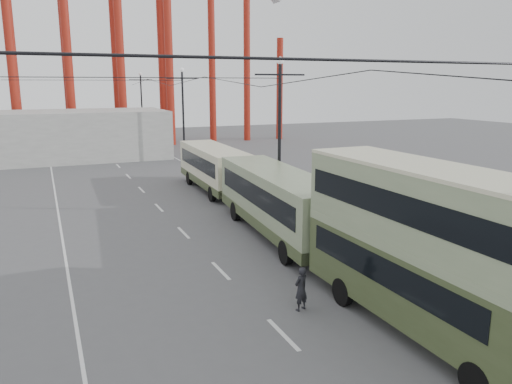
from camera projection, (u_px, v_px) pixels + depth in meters
name	position (u px, v px, depth m)	size (l,w,h in m)	color
road_markings	(170.00, 216.00, 29.96)	(12.52, 120.00, 0.01)	silver
lamp_post_mid	(279.00, 137.00, 29.93)	(3.20, 0.44, 9.32)	black
lamp_post_far	(183.00, 116.00, 49.69)	(3.20, 0.44, 9.32)	black
lamp_post_distant	(142.00, 106.00, 69.44)	(3.20, 0.44, 9.32)	black
fairground_shed	(58.00, 135.00, 51.97)	(22.00, 10.00, 5.00)	#979692
double_decker_bus	(428.00, 243.00, 15.25)	(2.65, 10.04, 5.38)	#354022
single_decker_green	(278.00, 200.00, 25.69)	(3.62, 12.19, 3.40)	gray
single_decker_cream	(214.00, 166.00, 36.70)	(2.93, 10.44, 3.23)	beige
pedestrian	(301.00, 289.00, 17.37)	(0.58, 0.38, 1.59)	black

